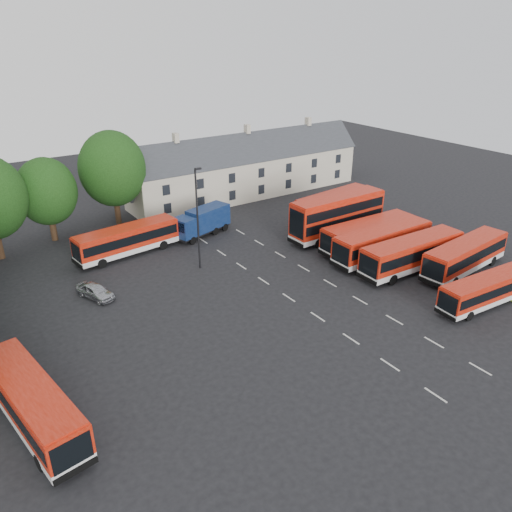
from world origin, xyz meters
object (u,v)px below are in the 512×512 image
(bus_west, at_px, (32,400))
(lamppost, at_px, (198,217))
(bus_row_a, at_px, (486,289))
(silver_car, at_px, (95,291))
(box_truck, at_px, (203,221))
(bus_dd_south, at_px, (338,214))

(bus_west, relative_size, lamppost, 1.11)
(bus_row_a, height_order, lamppost, lamppost)
(bus_west, distance_m, lamppost, 23.76)
(silver_car, bearing_deg, box_truck, 5.98)
(bus_dd_south, bearing_deg, box_truck, 143.56)
(bus_dd_south, xyz_separation_m, box_truck, (-12.64, 9.20, -1.03))
(bus_dd_south, height_order, bus_west, bus_dd_south)
(bus_west, xyz_separation_m, silver_car, (8.15, 13.70, -1.22))
(bus_dd_south, distance_m, bus_west, 38.14)
(bus_dd_south, relative_size, lamppost, 1.17)
(bus_row_a, relative_size, bus_dd_south, 0.81)
(bus_dd_south, xyz_separation_m, lamppost, (-17.16, 1.61, 2.70))
(bus_row_a, xyz_separation_m, box_truck, (-12.40, 28.37, 0.15))
(box_truck, relative_size, lamppost, 0.74)
(bus_row_a, height_order, silver_car, bus_row_a)
(box_truck, xyz_separation_m, lamppost, (-4.51, -7.59, 3.73))
(box_truck, height_order, lamppost, lamppost)
(bus_dd_south, distance_m, lamppost, 17.44)
(bus_row_a, relative_size, silver_car, 2.45)
(bus_dd_south, bearing_deg, bus_west, -161.64)
(bus_row_a, bearing_deg, silver_car, 147.47)
(bus_row_a, height_order, box_truck, box_truck)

